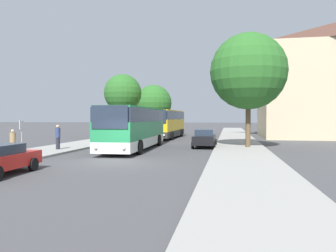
% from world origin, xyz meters
% --- Properties ---
extents(ground_plane, '(300.00, 300.00, 0.00)m').
position_xyz_m(ground_plane, '(0.00, 0.00, 0.00)').
color(ground_plane, '#424244').
rests_on(ground_plane, ground).
extents(sidewalk_left, '(4.00, 120.00, 0.15)m').
position_xyz_m(sidewalk_left, '(-7.00, 0.00, 0.07)').
color(sidewalk_left, gray).
rests_on(sidewalk_left, ground_plane).
extents(sidewalk_right, '(4.00, 120.00, 0.15)m').
position_xyz_m(sidewalk_right, '(7.00, 0.00, 0.07)').
color(sidewalk_right, gray).
rests_on(sidewalk_right, ground_plane).
extents(bus_front, '(3.07, 11.94, 3.29)m').
position_xyz_m(bus_front, '(-1.21, 7.56, 1.76)').
color(bus_front, silver).
rests_on(bus_front, ground_plane).
extents(bus_middle, '(2.85, 11.67, 3.37)m').
position_xyz_m(bus_middle, '(-1.26, 21.89, 1.80)').
color(bus_middle, '#2D2D2D').
rests_on(bus_middle, ground_plane).
extents(parked_car_right_near, '(1.93, 4.27, 1.52)m').
position_xyz_m(parked_car_right_near, '(4.12, 10.26, 0.79)').
color(parked_car_right_near, black).
rests_on(parked_car_right_near, ground_plane).
extents(bus_stop_sign, '(0.08, 0.45, 2.23)m').
position_xyz_m(bus_stop_sign, '(-7.58, 2.47, 1.54)').
color(bus_stop_sign, gray).
rests_on(bus_stop_sign, sidewalk_left).
extents(pedestrian_waiting_near, '(0.36, 0.36, 1.61)m').
position_xyz_m(pedestrian_waiting_near, '(-7.50, 1.42, 0.96)').
color(pedestrian_waiting_near, '#23232D').
rests_on(pedestrian_waiting_near, sidewalk_left).
extents(pedestrian_waiting_far, '(0.36, 0.36, 1.82)m').
position_xyz_m(pedestrian_waiting_far, '(-6.42, 5.11, 1.08)').
color(pedestrian_waiting_far, '#23232D').
rests_on(pedestrian_waiting_far, sidewalk_left).
extents(tree_left_near, '(4.79, 4.79, 7.92)m').
position_xyz_m(tree_left_near, '(-7.26, 22.91, 5.65)').
color(tree_left_near, brown).
rests_on(tree_left_near, sidewalk_left).
extents(tree_left_far, '(5.88, 5.88, 7.69)m').
position_xyz_m(tree_left_far, '(-5.92, 34.64, 4.89)').
color(tree_left_far, '#513D23').
rests_on(tree_left_far, sidewalk_left).
extents(tree_right_near, '(6.11, 6.11, 9.12)m').
position_xyz_m(tree_right_near, '(7.64, 9.67, 6.21)').
color(tree_right_near, brown).
rests_on(tree_right_near, sidewalk_right).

